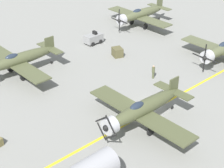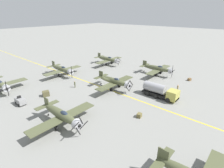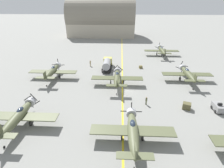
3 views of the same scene
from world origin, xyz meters
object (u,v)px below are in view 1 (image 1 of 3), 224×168
Objects in this scene: airplane_near_right at (140,14)px; airplane_mid_center at (142,109)px; airplane_mid_right at (18,60)px; tow_tractor at (93,38)px; ground_crew_inspecting at (153,71)px; supply_crate_outboard at (117,52)px.

airplane_mid_center is at bearing 141.69° from airplane_near_right.
airplane_mid_center is 17.46m from airplane_mid_right.
airplane_mid_center is 4.62× the size of tow_tractor.
tow_tractor reaches higher than ground_crew_inspecting.
ground_crew_inspecting is 7.42m from supply_crate_outboard.
airplane_mid_center is 16.08m from supply_crate_outboard.
airplane_mid_center is at bearing 145.15° from supply_crate_outboard.
tow_tractor is 5.46m from supply_crate_outboard.
airplane_near_right reaches higher than airplane_mid_right.
ground_crew_inspecting is at bearing -133.30° from airplane_mid_right.
ground_crew_inspecting is (-12.77, 1.52, 0.12)m from tow_tractor.
tow_tractor reaches higher than supply_crate_outboard.
airplane_mid_center is 8.47× the size of supply_crate_outboard.
tow_tractor is at bearing -6.80° from ground_crew_inspecting.
airplane_mid_right is (17.17, 3.16, -0.00)m from airplane_mid_center.
airplane_mid_right is at bearing 71.90° from supply_crate_outboard.
airplane_mid_right is at bearing 1.14° from airplane_mid_center.
airplane_mid_right is 8.47× the size of supply_crate_outboard.
tow_tractor is (18.58, -9.58, -1.22)m from airplane_mid_center.
airplane_near_right is 17.39m from ground_crew_inspecting.
airplane_mid_center reaches higher than tow_tractor.
airplane_mid_center is at bearing 125.78° from ground_crew_inspecting.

